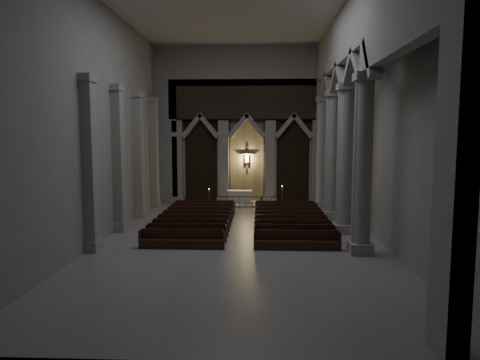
{
  "coord_description": "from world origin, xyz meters",
  "views": [
    {
      "loc": [
        0.87,
        -21.57,
        5.38
      ],
      "look_at": [
        -0.17,
        3.0,
        2.72
      ],
      "focal_mm": 32.0,
      "sensor_mm": 36.0,
      "label": 1
    }
  ],
  "objects_px": {
    "candle_stand_left": "(209,203)",
    "candle_stand_right": "(282,201)",
    "altar": "(240,197)",
    "worshipper": "(262,205)",
    "pews": "(243,223)",
    "altar_rail": "(246,200)"
  },
  "relations": [
    {
      "from": "candle_stand_left",
      "to": "candle_stand_right",
      "type": "xyz_separation_m",
      "value": [
        5.32,
        0.6,
        0.04
      ]
    },
    {
      "from": "candle_stand_left",
      "to": "candle_stand_right",
      "type": "distance_m",
      "value": 5.36
    },
    {
      "from": "altar",
      "to": "candle_stand_right",
      "type": "bearing_deg",
      "value": -17.4
    },
    {
      "from": "pews",
      "to": "candle_stand_right",
      "type": "bearing_deg",
      "value": 69.83
    },
    {
      "from": "candle_stand_right",
      "to": "pews",
      "type": "xyz_separation_m",
      "value": [
        -2.65,
        -7.22,
        -0.14
      ]
    },
    {
      "from": "altar",
      "to": "altar_rail",
      "type": "xyz_separation_m",
      "value": [
        0.52,
        -1.8,
        -0.01
      ]
    },
    {
      "from": "altar_rail",
      "to": "worshipper",
      "type": "xyz_separation_m",
      "value": [
        1.13,
        -1.53,
        -0.05
      ]
    },
    {
      "from": "candle_stand_right",
      "to": "pews",
      "type": "distance_m",
      "value": 7.69
    },
    {
      "from": "altar",
      "to": "candle_stand_right",
      "type": "relative_size",
      "value": 1.17
    },
    {
      "from": "candle_stand_left",
      "to": "pews",
      "type": "xyz_separation_m",
      "value": [
        2.67,
        -6.62,
        -0.1
      ]
    },
    {
      "from": "candle_stand_left",
      "to": "candle_stand_right",
      "type": "relative_size",
      "value": 0.9
    },
    {
      "from": "altar_rail",
      "to": "candle_stand_left",
      "type": "relative_size",
      "value": 3.3
    },
    {
      "from": "pews",
      "to": "worshipper",
      "type": "relative_size",
      "value": 8.38
    },
    {
      "from": "pews",
      "to": "worshipper",
      "type": "xyz_separation_m",
      "value": [
        1.13,
        4.88,
        0.27
      ]
    },
    {
      "from": "candle_stand_left",
      "to": "pews",
      "type": "height_order",
      "value": "candle_stand_left"
    },
    {
      "from": "altar_rail",
      "to": "pews",
      "type": "height_order",
      "value": "altar_rail"
    },
    {
      "from": "candle_stand_left",
      "to": "candle_stand_right",
      "type": "height_order",
      "value": "candle_stand_right"
    },
    {
      "from": "candle_stand_right",
      "to": "worshipper",
      "type": "xyz_separation_m",
      "value": [
        -1.52,
        -2.34,
        0.13
      ]
    },
    {
      "from": "candle_stand_left",
      "to": "pews",
      "type": "distance_m",
      "value": 7.14
    },
    {
      "from": "altar",
      "to": "altar_rail",
      "type": "height_order",
      "value": "altar"
    },
    {
      "from": "candle_stand_left",
      "to": "worshipper",
      "type": "relative_size",
      "value": 1.27
    },
    {
      "from": "altar",
      "to": "candle_stand_right",
      "type": "distance_m",
      "value": 3.33
    }
  ]
}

